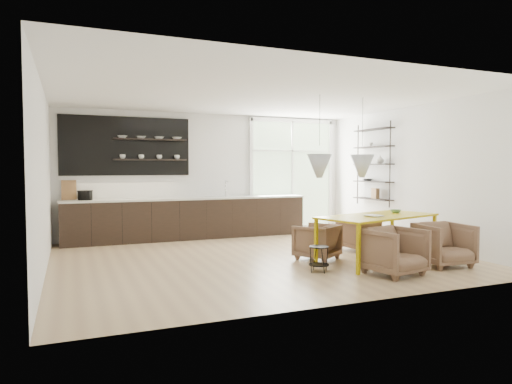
% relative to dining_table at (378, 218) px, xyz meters
% --- Properties ---
extents(room, '(7.02, 6.01, 2.91)m').
position_rel_dining_table_xyz_m(room, '(-1.19, 2.18, 0.71)').
color(room, tan).
rests_on(room, ground).
extents(kitchen_run, '(5.54, 0.69, 2.75)m').
position_rel_dining_table_xyz_m(kitchen_run, '(-2.47, 3.77, -0.15)').
color(kitchen_run, black).
rests_on(kitchen_run, ground).
extents(right_shelving, '(0.26, 1.22, 1.90)m').
position_rel_dining_table_xyz_m(right_shelving, '(1.59, 2.26, 0.91)').
color(right_shelving, black).
rests_on(right_shelving, ground).
extents(dining_table, '(2.38, 1.54, 0.80)m').
position_rel_dining_table_xyz_m(dining_table, '(0.00, 0.00, 0.00)').
color(dining_table, '#B59D04').
rests_on(dining_table, ground).
extents(armchair_back_left, '(0.94, 0.94, 0.63)m').
position_rel_dining_table_xyz_m(armchair_back_left, '(-0.87, 0.57, -0.43)').
color(armchair_back_left, brown).
rests_on(armchair_back_left, ground).
extents(armchair_back_right, '(0.74, 0.76, 0.60)m').
position_rel_dining_table_xyz_m(armchair_back_right, '(0.35, 1.07, -0.45)').
color(armchair_back_right, brown).
rests_on(armchair_back_right, ground).
extents(armchair_front_left, '(0.90, 0.92, 0.72)m').
position_rel_dining_table_xyz_m(armchair_front_left, '(-0.39, -0.91, -0.39)').
color(armchair_front_left, brown).
rests_on(armchair_front_left, ground).
extents(armchair_front_right, '(0.83, 0.85, 0.71)m').
position_rel_dining_table_xyz_m(armchair_front_right, '(0.78, -0.72, -0.39)').
color(armchair_front_right, brown).
rests_on(armchair_front_right, ground).
extents(wire_stool, '(0.32, 0.32, 0.40)m').
position_rel_dining_table_xyz_m(wire_stool, '(-1.34, -0.31, -0.49)').
color(wire_stool, black).
rests_on(wire_stool, ground).
extents(table_book, '(0.25, 0.31, 0.03)m').
position_rel_dining_table_xyz_m(table_book, '(-0.29, -0.16, 0.07)').
color(table_book, white).
rests_on(table_book, dining_table).
extents(table_bowl, '(0.25, 0.25, 0.06)m').
position_rel_dining_table_xyz_m(table_bowl, '(0.58, 0.24, 0.08)').
color(table_bowl, '#618E5B').
rests_on(table_bowl, dining_table).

